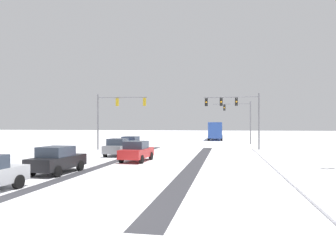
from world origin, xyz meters
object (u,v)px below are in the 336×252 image
(car_blue_lead, at_px, (131,144))
(car_grey_second, at_px, (118,147))
(traffic_signal_near_right, at_px, (236,108))
(car_black_fourth, at_px, (57,160))
(car_red_third, at_px, (137,151))
(traffic_signal_far_right, at_px, (240,115))
(bus_oncoming, at_px, (216,130))
(traffic_signal_near_left, at_px, (115,110))

(car_blue_lead, bearing_deg, car_grey_second, -85.34)
(traffic_signal_near_right, height_order, car_black_fourth, traffic_signal_near_right)
(car_black_fourth, bearing_deg, car_red_third, 66.07)
(car_grey_second, distance_m, car_black_fourth, 10.77)
(traffic_signal_near_right, height_order, car_grey_second, traffic_signal_near_right)
(traffic_signal_far_right, distance_m, car_black_fourth, 33.71)
(car_red_third, distance_m, bus_oncoming, 37.84)
(traffic_signal_near_left, height_order, bus_oncoming, traffic_signal_near_left)
(traffic_signal_far_right, height_order, traffic_signal_near_right, same)
(traffic_signal_near_left, xyz_separation_m, car_black_fourth, (2.70, -17.30, -3.82))
(car_grey_second, relative_size, car_red_third, 0.99)
(car_blue_lead, xyz_separation_m, bus_oncoming, (8.52, 27.94, 1.18))
(traffic_signal_far_right, distance_m, traffic_signal_near_right, 12.04)
(traffic_signal_near_left, relative_size, car_black_fourth, 1.56)
(traffic_signal_near_left, relative_size, car_blue_lead, 1.58)
(traffic_signal_near_left, xyz_separation_m, car_blue_lead, (2.26, -1.03, -3.82))
(car_grey_second, bearing_deg, car_blue_lead, 94.66)
(car_blue_lead, xyz_separation_m, car_grey_second, (0.45, -5.50, 0.00))
(traffic_signal_near_right, distance_m, car_grey_second, 14.57)
(traffic_signal_near_left, height_order, car_grey_second, traffic_signal_near_left)
(car_black_fourth, bearing_deg, traffic_signal_far_right, 68.71)
(traffic_signal_near_left, height_order, car_black_fourth, traffic_signal_near_left)
(traffic_signal_near_left, height_order, traffic_signal_far_right, same)
(bus_oncoming, bearing_deg, car_black_fourth, -100.35)
(car_blue_lead, height_order, car_black_fourth, same)
(traffic_signal_far_right, distance_m, car_grey_second, 24.07)
(traffic_signal_near_left, xyz_separation_m, traffic_signal_far_right, (14.87, 13.93, -0.24))
(traffic_signal_near_left, distance_m, car_red_third, 12.59)
(car_grey_second, relative_size, car_black_fourth, 0.99)
(car_grey_second, height_order, car_black_fourth, same)
(traffic_signal_near_right, bearing_deg, car_blue_lead, -165.69)
(traffic_signal_near_right, distance_m, car_black_fourth, 22.60)
(car_blue_lead, relative_size, car_red_third, 0.99)
(traffic_signal_near_left, bearing_deg, traffic_signal_near_right, 7.95)
(traffic_signal_far_right, relative_size, car_red_third, 1.56)
(traffic_signal_near_left, relative_size, car_red_third, 1.56)
(traffic_signal_far_right, bearing_deg, traffic_signal_near_right, -94.75)
(traffic_signal_near_right, relative_size, car_blue_lead, 1.58)
(traffic_signal_far_right, relative_size, traffic_signal_near_right, 1.00)
(traffic_signal_far_right, xyz_separation_m, car_red_third, (-9.18, -24.49, -3.58))
(car_blue_lead, distance_m, car_grey_second, 5.52)
(car_red_third, bearing_deg, traffic_signal_near_right, 56.78)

